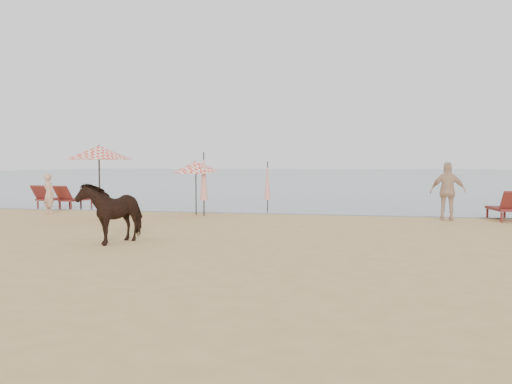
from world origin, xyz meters
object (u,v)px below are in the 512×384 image
umbrella_open_left_a (99,153)px  umbrella_open_left_b (196,166)px  cow (113,212)px  beachgoer_left (49,194)px  beachgoer_right_b (448,191)px  lounger_cluster_left (61,197)px  umbrella_closed_right (268,181)px  umbrella_closed_left (204,177)px

umbrella_open_left_a → umbrella_open_left_b: size_ratio=1.22×
cow → beachgoer_left: beachgoer_left is taller
beachgoer_left → beachgoer_right_b: beachgoer_right_b is taller
lounger_cluster_left → beachgoer_right_b: size_ratio=1.09×
umbrella_closed_right → cow: size_ratio=1.13×
umbrella_open_left_a → umbrella_closed_left: bearing=41.6°
umbrella_open_left_b → beachgoer_right_b: size_ratio=1.06×
lounger_cluster_left → umbrella_closed_right: size_ratio=1.07×
umbrella_open_left_b → beachgoer_left: umbrella_open_left_b is taller
umbrella_closed_left → beachgoer_right_b: 8.55m
lounger_cluster_left → umbrella_closed_right: bearing=9.7°
umbrella_closed_left → lounger_cluster_left: bearing=164.9°
umbrella_open_left_a → beachgoer_right_b: 11.91m
umbrella_open_left_a → umbrella_open_left_b: bearing=48.9°
lounger_cluster_left → beachgoer_left: (1.02, -2.51, 0.31)m
umbrella_closed_right → beachgoer_left: size_ratio=1.29×
umbrella_open_left_b → beachgoer_right_b: umbrella_open_left_b is taller
lounger_cluster_left → umbrella_open_left_b: size_ratio=1.02×
umbrella_open_left_b → umbrella_closed_right: 2.97m
umbrella_open_left_b → beachgoer_left: 5.70m
umbrella_open_left_b → umbrella_closed_right: umbrella_open_left_b is taller
umbrella_open_left_b → beachgoer_right_b: bearing=21.1°
umbrella_closed_left → umbrella_closed_right: bearing=44.1°
lounger_cluster_left → umbrella_closed_right: umbrella_closed_right is taller
umbrella_closed_right → umbrella_closed_left: bearing=-135.9°
umbrella_closed_left → cow: 7.18m
umbrella_closed_left → beachgoer_right_b: (8.54, 0.06, -0.45)m
umbrella_closed_right → beachgoer_right_b: (6.54, -1.87, -0.24)m
cow → beachgoer_left: (-5.85, 6.51, 0.03)m
umbrella_open_left_b → cow: (0.32, -7.43, -1.07)m
umbrella_closed_left → beachgoer_right_b: umbrella_closed_left is taller
lounger_cluster_left → umbrella_closed_left: bearing=-5.7°
beachgoer_right_b → umbrella_open_left_b: bearing=3.0°
beachgoer_left → umbrella_open_left_a: bearing=-178.8°
umbrella_closed_right → umbrella_open_left_a: bearing=-142.4°
umbrella_open_left_a → umbrella_closed_left: size_ratio=1.09×
cow → lounger_cluster_left: bearing=141.4°
lounger_cluster_left → beachgoer_left: size_ratio=1.38×
umbrella_closed_right → lounger_cluster_left: bearing=-179.7°
lounger_cluster_left → umbrella_closed_left: (6.95, -1.88, 0.97)m
umbrella_closed_right → cow: bearing=-102.9°
beachgoer_right_b → cow: bearing=44.4°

